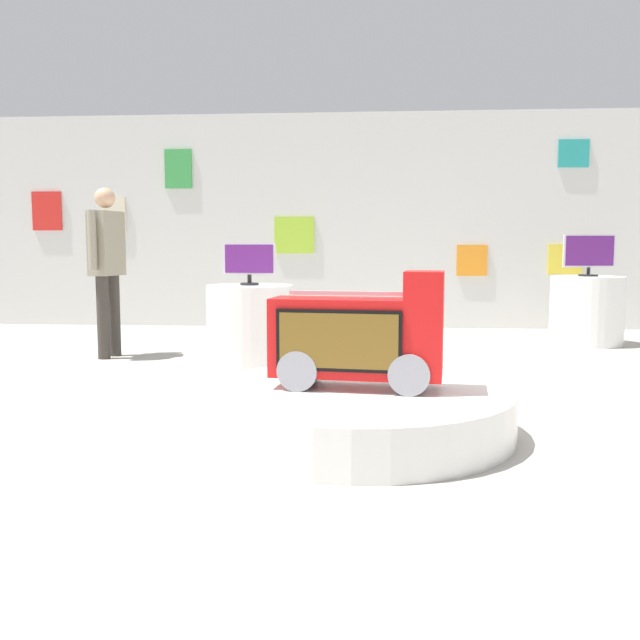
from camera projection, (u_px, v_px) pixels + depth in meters
name	position (u px, v px, depth m)	size (l,w,h in m)	color
ground_plane	(378.00, 418.00, 4.50)	(30.00, 30.00, 0.00)	#B2ADA3
back_wall_display	(376.00, 221.00, 9.42)	(11.25, 0.13, 2.92)	silver
main_display_pedestal	(356.00, 411.00, 4.11)	(1.86, 1.86, 0.27)	silver
novelty_firetruck_tv	(359.00, 341.00, 4.06)	(1.04, 0.47, 0.70)	gray
display_pedestal_left_rear	(587.00, 310.00, 7.88)	(0.82, 0.82, 0.78)	silver
tv_on_left_rear	(589.00, 253.00, 7.81)	(0.58, 0.22, 0.48)	black
display_pedestal_center_rear	(250.00, 329.00, 6.04)	(0.75, 0.75, 0.78)	silver
tv_on_center_rear	(249.00, 261.00, 5.98)	(0.47, 0.16, 0.37)	black
shopper_browsing_near_truck	(107.00, 259.00, 6.87)	(0.27, 0.55, 1.69)	#38332D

